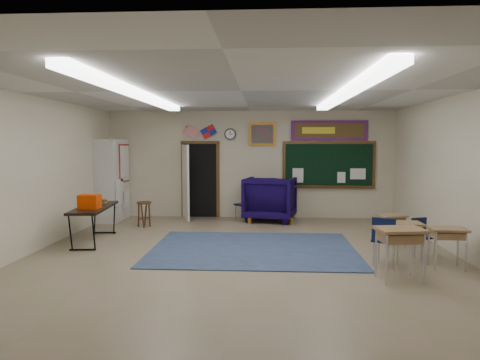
# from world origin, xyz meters

# --- Properties ---
(floor) EXTENTS (9.00, 9.00, 0.00)m
(floor) POSITION_xyz_m (0.00, 0.00, 0.00)
(floor) COLOR #83705A
(floor) RESTS_ON ground
(back_wall) EXTENTS (8.00, 0.04, 3.00)m
(back_wall) POSITION_xyz_m (0.00, 4.50, 1.50)
(back_wall) COLOR beige
(back_wall) RESTS_ON floor
(front_wall) EXTENTS (8.00, 0.04, 3.00)m
(front_wall) POSITION_xyz_m (0.00, -4.50, 1.50)
(front_wall) COLOR beige
(front_wall) RESTS_ON floor
(left_wall) EXTENTS (0.04, 9.00, 3.00)m
(left_wall) POSITION_xyz_m (-4.00, 0.00, 1.50)
(left_wall) COLOR beige
(left_wall) RESTS_ON floor
(right_wall) EXTENTS (0.04, 9.00, 3.00)m
(right_wall) POSITION_xyz_m (4.00, 0.00, 1.50)
(right_wall) COLOR beige
(right_wall) RESTS_ON floor
(ceiling) EXTENTS (8.00, 9.00, 0.04)m
(ceiling) POSITION_xyz_m (0.00, 0.00, 3.00)
(ceiling) COLOR silver
(ceiling) RESTS_ON back_wall
(area_rug) EXTENTS (4.00, 3.00, 0.02)m
(area_rug) POSITION_xyz_m (0.20, 0.80, 0.01)
(area_rug) COLOR #394A6C
(area_rug) RESTS_ON floor
(fluorescent_strips) EXTENTS (3.86, 6.00, 0.10)m
(fluorescent_strips) POSITION_xyz_m (0.00, 0.00, 2.94)
(fluorescent_strips) COLOR white
(fluorescent_strips) RESTS_ON ceiling
(doorway) EXTENTS (1.10, 0.89, 2.16)m
(doorway) POSITION_xyz_m (-1.50, 4.35, 1.06)
(doorway) COLOR black
(doorway) RESTS_ON back_wall
(chalkboard) EXTENTS (2.55, 0.14, 1.30)m
(chalkboard) POSITION_xyz_m (2.20, 4.46, 1.46)
(chalkboard) COLOR #523517
(chalkboard) RESTS_ON back_wall
(bulletin_board) EXTENTS (2.10, 0.05, 0.55)m
(bulletin_board) POSITION_xyz_m (2.20, 4.47, 2.45)
(bulletin_board) COLOR #B4120F
(bulletin_board) RESTS_ON back_wall
(framed_art_print) EXTENTS (0.75, 0.05, 0.65)m
(framed_art_print) POSITION_xyz_m (0.35, 4.47, 2.35)
(framed_art_print) COLOR #A2691F
(framed_art_print) RESTS_ON back_wall
(wall_clock) EXTENTS (0.32, 0.05, 0.32)m
(wall_clock) POSITION_xyz_m (-0.55, 4.47, 2.35)
(wall_clock) COLOR black
(wall_clock) RESTS_ON back_wall
(wall_flags) EXTENTS (1.16, 0.06, 0.70)m
(wall_flags) POSITION_xyz_m (-1.40, 4.44, 2.48)
(wall_flags) COLOR red
(wall_flags) RESTS_ON back_wall
(storage_cabinet) EXTENTS (0.59, 1.25, 2.20)m
(storage_cabinet) POSITION_xyz_m (-3.71, 3.85, 1.10)
(storage_cabinet) COLOR beige
(storage_cabinet) RESTS_ON floor
(wingback_armchair) EXTENTS (1.53, 1.56, 1.20)m
(wingback_armchair) POSITION_xyz_m (0.58, 4.00, 0.60)
(wingback_armchair) COLOR black
(wingback_armchair) RESTS_ON floor
(student_chair_reading) EXTENTS (0.59, 0.59, 0.83)m
(student_chair_reading) POSITION_xyz_m (-0.14, 3.94, 0.42)
(student_chair_reading) COLOR black
(student_chair_reading) RESTS_ON floor
(student_chair_desk_a) EXTENTS (0.58, 0.58, 0.85)m
(student_chair_desk_a) POSITION_xyz_m (2.49, -0.23, 0.42)
(student_chair_desk_a) COLOR black
(student_chair_desk_a) RESTS_ON floor
(student_chair_desk_b) EXTENTS (0.44, 0.44, 0.70)m
(student_chair_desk_b) POSITION_xyz_m (3.37, 0.44, 0.35)
(student_chair_desk_b) COLOR black
(student_chair_desk_b) RESTS_ON floor
(student_desk_front_left) EXTENTS (0.58, 0.43, 0.68)m
(student_desk_front_left) POSITION_xyz_m (2.93, 0.16, 0.38)
(student_desk_front_left) COLOR olive
(student_desk_front_left) RESTS_ON floor
(student_desk_front_right) EXTENTS (0.63, 0.55, 0.64)m
(student_desk_front_right) POSITION_xyz_m (3.01, 1.26, 0.36)
(student_desk_front_right) COLOR olive
(student_desk_front_right) RESTS_ON floor
(student_desk_back_left) EXTENTS (0.74, 0.59, 0.81)m
(student_desk_back_left) POSITION_xyz_m (2.46, -1.04, 0.45)
(student_desk_back_left) COLOR olive
(student_desk_back_left) RESTS_ON floor
(student_desk_back_right) EXTENTS (0.59, 0.46, 0.69)m
(student_desk_back_right) POSITION_xyz_m (3.46, -0.33, 0.38)
(student_desk_back_right) COLOR olive
(student_desk_back_right) RESTS_ON floor
(folding_table) EXTENTS (0.79, 1.87, 1.04)m
(folding_table) POSITION_xyz_m (-3.21, 1.27, 0.41)
(folding_table) COLOR black
(folding_table) RESTS_ON floor
(wooden_stool) EXTENTS (0.36, 0.36, 0.63)m
(wooden_stool) POSITION_xyz_m (-2.60, 2.92, 0.33)
(wooden_stool) COLOR #452514
(wooden_stool) RESTS_ON floor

